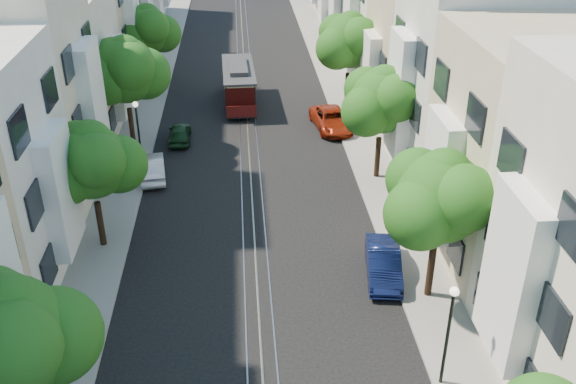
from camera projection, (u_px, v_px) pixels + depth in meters
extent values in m
plane|color=black|center=(248.00, 127.00, 43.42)|extent=(200.00, 200.00, 0.00)
cube|color=gray|center=(354.00, 123.00, 43.89)|extent=(2.50, 80.00, 0.12)
cube|color=gray|center=(139.00, 130.00, 42.90)|extent=(2.50, 80.00, 0.12)
cube|color=gray|center=(240.00, 127.00, 43.38)|extent=(0.06, 80.00, 0.02)
cube|color=gray|center=(248.00, 127.00, 43.42)|extent=(0.06, 80.00, 0.02)
cube|color=gray|center=(256.00, 127.00, 43.45)|extent=(0.06, 80.00, 0.02)
cube|color=tan|center=(248.00, 127.00, 43.42)|extent=(0.08, 80.00, 0.01)
cube|color=white|center=(514.00, 276.00, 20.78)|extent=(0.90, 3.04, 6.05)
cube|color=beige|center=(529.00, 156.00, 27.85)|extent=(7.00, 8.00, 10.00)
cube|color=white|center=(441.00, 175.00, 27.97)|extent=(0.90, 3.04, 5.50)
cube|color=silver|center=(472.00, 75.00, 34.37)|extent=(7.00, 8.00, 12.00)
cube|color=white|center=(400.00, 94.00, 34.57)|extent=(0.90, 3.04, 6.60)
cube|color=#C6B28C|center=(428.00, 58.00, 42.08)|extent=(7.00, 8.00, 9.00)
cube|color=white|center=(371.00, 70.00, 42.17)|extent=(0.90, 3.04, 4.95)
cube|color=white|center=(401.00, 18.00, 48.72)|extent=(7.00, 8.00, 10.50)
cube|color=white|center=(351.00, 30.00, 48.86)|extent=(0.90, 3.04, 5.78)
cube|color=white|center=(336.00, 1.00, 55.66)|extent=(0.90, 3.04, 6.32)
cube|color=white|center=(58.00, 191.00, 26.89)|extent=(0.90, 3.04, 5.39)
cube|color=beige|center=(13.00, 89.00, 32.78)|extent=(7.00, 8.00, 11.76)
cube|color=white|center=(92.00, 104.00, 33.49)|extent=(0.90, 3.04, 6.47)
cube|color=silver|center=(56.00, 69.00, 40.48)|extent=(7.00, 8.00, 8.82)
cube|color=white|center=(118.00, 78.00, 41.08)|extent=(0.90, 3.04, 4.85)
cube|color=beige|center=(80.00, 25.00, 47.12)|extent=(7.00, 8.00, 10.29)
cube|color=white|center=(134.00, 35.00, 47.78)|extent=(0.90, 3.04, 5.66)
cube|color=white|center=(146.00, 6.00, 54.58)|extent=(0.90, 3.04, 6.20)
cylinder|color=black|center=(431.00, 270.00, 26.65)|extent=(0.30, 0.30, 2.45)
sphere|color=#1C4F13|center=(440.00, 197.00, 24.99)|extent=(3.64, 3.64, 3.64)
sphere|color=#1C4F13|center=(462.00, 199.00, 25.69)|extent=(2.91, 2.91, 2.91)
sphere|color=#1C4F13|center=(420.00, 214.00, 24.46)|extent=(2.84, 2.84, 2.84)
sphere|color=#1C4F13|center=(445.00, 176.00, 24.65)|extent=(2.18, 2.18, 2.18)
cylinder|color=black|center=(378.00, 157.00, 36.29)|extent=(0.30, 0.30, 2.38)
sphere|color=#1C4F13|center=(382.00, 101.00, 34.67)|extent=(3.54, 3.54, 3.54)
sphere|color=#1C4F13|center=(399.00, 104.00, 35.38)|extent=(2.83, 2.83, 2.83)
sphere|color=#1C4F13|center=(366.00, 111.00, 34.14)|extent=(2.76, 2.76, 2.76)
sphere|color=#1C4F13|center=(384.00, 84.00, 34.34)|extent=(2.12, 2.12, 2.12)
cylinder|color=black|center=(347.00, 90.00, 45.88)|extent=(0.30, 0.30, 2.52)
sphere|color=#1C4F13|center=(349.00, 41.00, 44.16)|extent=(3.74, 3.74, 3.74)
sphere|color=#1C4F13|center=(363.00, 44.00, 44.87)|extent=(3.00, 3.00, 3.00)
sphere|color=#1C4F13|center=(337.00, 48.00, 43.63)|extent=(2.92, 2.92, 2.92)
sphere|color=#1C4F13|center=(351.00, 27.00, 43.83)|extent=(2.25, 2.25, 2.25)
sphere|color=#1C4F13|center=(6.00, 339.00, 17.88)|extent=(3.64, 3.64, 3.64)
sphere|color=#1C4F13|center=(53.00, 336.00, 18.59)|extent=(2.91, 2.91, 2.91)
sphere|color=#1C4F13|center=(4.00, 311.00, 17.54)|extent=(2.18, 2.18, 2.18)
cylinder|color=black|center=(101.00, 223.00, 30.08)|extent=(0.30, 0.30, 2.27)
sphere|color=#1C4F13|center=(90.00, 162.00, 28.54)|extent=(3.38, 3.38, 3.38)
sphere|color=#1C4F13|center=(118.00, 164.00, 29.24)|extent=(2.70, 2.70, 2.70)
sphere|color=#1C4F13|center=(66.00, 176.00, 28.00)|extent=(2.64, 2.64, 2.64)
sphere|color=#1C4F13|center=(90.00, 142.00, 28.20)|extent=(2.03, 2.03, 2.03)
cylinder|color=black|center=(132.00, 128.00, 39.62)|extent=(0.30, 0.30, 2.62)
sphere|color=#1C4F13|center=(124.00, 70.00, 37.83)|extent=(3.90, 3.90, 3.90)
sphere|color=#1C4F13|center=(145.00, 74.00, 38.54)|extent=(3.12, 3.12, 3.12)
sphere|color=#1C4F13|center=(107.00, 79.00, 37.30)|extent=(3.04, 3.04, 3.04)
sphere|color=#1C4F13|center=(125.00, 55.00, 37.50)|extent=(2.34, 2.34, 2.34)
cylinder|color=black|center=(151.00, 74.00, 49.30)|extent=(0.30, 0.30, 2.38)
sphere|color=#1C4F13|center=(147.00, 30.00, 47.68)|extent=(3.54, 3.54, 3.54)
sphere|color=#1C4F13|center=(163.00, 33.00, 48.38)|extent=(2.83, 2.83, 2.83)
sphere|color=#1C4F13|center=(133.00, 37.00, 47.15)|extent=(2.76, 2.76, 2.76)
sphere|color=#1C4F13|center=(147.00, 18.00, 47.34)|extent=(2.12, 2.12, 2.12)
cylinder|color=black|center=(447.00, 339.00, 21.85)|extent=(0.12, 0.12, 4.00)
sphere|color=#FFF2CC|center=(454.00, 291.00, 20.89)|extent=(0.32, 0.32, 0.32)
cylinder|color=black|center=(139.00, 137.00, 36.73)|extent=(0.12, 0.12, 4.00)
sphere|color=#FFF2CC|center=(135.00, 104.00, 35.76)|extent=(0.32, 0.32, 0.32)
cube|color=black|center=(239.00, 99.00, 47.10)|extent=(2.27, 7.24, 0.27)
cube|color=#440C0B|center=(239.00, 85.00, 46.58)|extent=(2.29, 4.55, 2.15)
cube|color=beige|center=(238.00, 74.00, 46.20)|extent=(2.33, 4.60, 0.54)
cube|color=#2D2D30|center=(238.00, 69.00, 46.02)|extent=(2.45, 7.24, 0.16)
cube|color=#2D2D30|center=(238.00, 66.00, 45.92)|extent=(1.37, 4.07, 0.31)
imported|color=#0B1338|center=(383.00, 263.00, 28.27)|extent=(1.93, 4.23, 1.35)
imported|color=maroon|center=(331.00, 120.00, 42.88)|extent=(2.77, 4.93, 1.30)
imported|color=silver|center=(152.00, 168.00, 36.64)|extent=(1.85, 3.98, 1.26)
imported|color=#143218|center=(180.00, 133.00, 41.12)|extent=(1.43, 3.42, 1.16)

